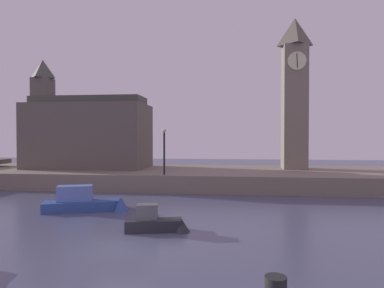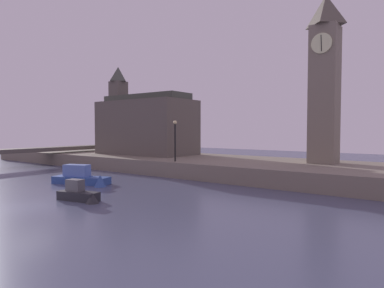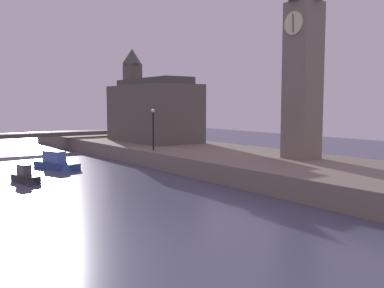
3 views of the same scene
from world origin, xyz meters
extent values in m
plane|color=#474C66|center=(0.00, 0.00, 0.00)|extent=(120.00, 120.00, 0.00)
cube|color=slate|center=(0.00, 20.00, 0.75)|extent=(70.00, 12.00, 1.50)
cube|color=slate|center=(11.11, 21.84, 7.79)|extent=(2.37, 2.37, 12.58)
cylinder|color=beige|center=(11.11, 20.60, 12.30)|extent=(1.80, 0.12, 1.80)
cube|color=black|center=(11.11, 20.53, 12.30)|extent=(0.12, 0.04, 1.45)
pyramid|color=#554E43|center=(11.11, 21.84, 15.50)|extent=(2.61, 2.61, 2.84)
cube|color=#5B544C|center=(-10.34, 20.66, 4.85)|extent=(12.27, 6.51, 6.70)
cube|color=#5B544C|center=(-15.54, 20.66, 6.30)|extent=(1.86, 1.86, 9.60)
pyramid|color=#474C42|center=(-15.54, 20.66, 12.10)|extent=(2.05, 2.05, 2.00)
cube|color=#42473D|center=(-10.34, 20.66, 8.60)|extent=(11.65, 3.90, 0.80)
cylinder|color=black|center=(-1.12, 15.05, 3.33)|extent=(0.16, 0.16, 3.65)
sphere|color=#F2E099|center=(-1.12, 15.05, 5.33)|extent=(0.36, 0.36, 0.36)
cube|color=#232328|center=(0.80, 2.61, 0.30)|extent=(2.98, 1.54, 0.59)
cube|color=#515156|center=(0.46, 2.61, 0.98)|extent=(1.18, 0.89, 0.77)
cone|color=#232328|center=(2.22, 2.61, 0.33)|extent=(1.03, 1.03, 0.71)
cube|color=#2D4C93|center=(-4.80, 6.86, 0.31)|extent=(5.16, 2.96, 0.63)
cube|color=#5B7AC1|center=(-5.39, 6.86, 1.12)|extent=(2.38, 1.64, 0.98)
cone|color=#2D4C93|center=(-2.31, 6.86, 0.34)|extent=(1.60, 1.60, 1.25)
camera|label=1|loc=(4.69, -14.25, 4.76)|focal=32.03mm
camera|label=2|loc=(19.67, -10.69, 4.66)|focal=31.61mm
camera|label=3|loc=(33.92, -6.05, 5.93)|focal=39.82mm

